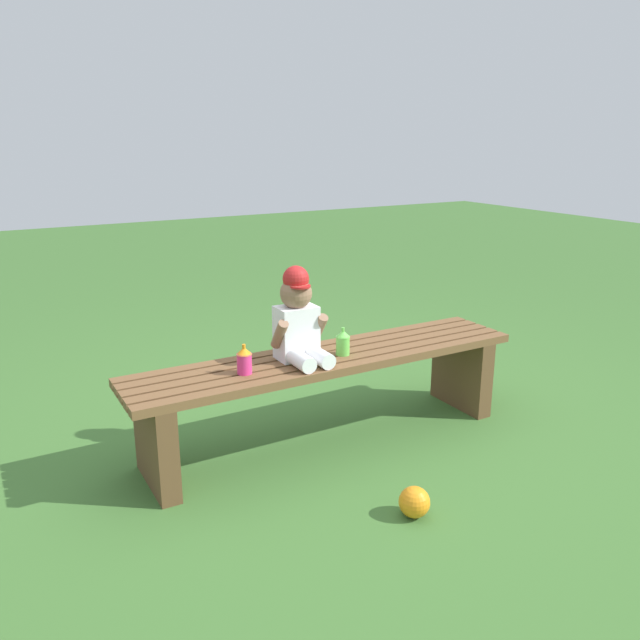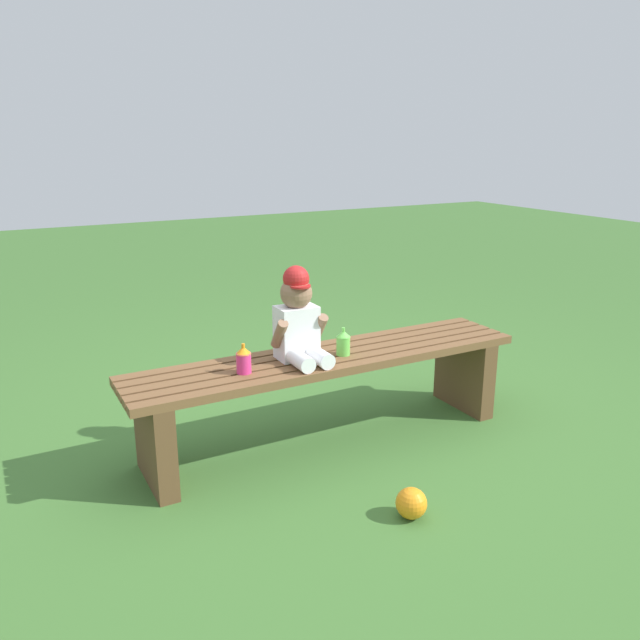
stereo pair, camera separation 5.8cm
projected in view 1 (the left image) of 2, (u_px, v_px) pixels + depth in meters
The scene contains 6 objects.
ground_plane at pixel (328, 440), 2.92m from camera, with size 16.00×16.00×0.00m, color #3D6B2D.
park_bench at pixel (328, 381), 2.84m from camera, with size 1.80×0.37×0.41m.
child_figure at pixel (298, 320), 2.69m from camera, with size 0.23×0.27×0.40m.
sippy_cup_left at pixel (244, 360), 2.56m from camera, with size 0.06×0.06×0.12m.
sippy_cup_right at pixel (343, 342), 2.78m from camera, with size 0.06×0.06×0.12m.
toy_ball at pixel (414, 502), 2.32m from camera, with size 0.12×0.12×0.12m, color orange.
Camera 1 is at (-1.34, -2.28, 1.34)m, focal length 35.87 mm.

